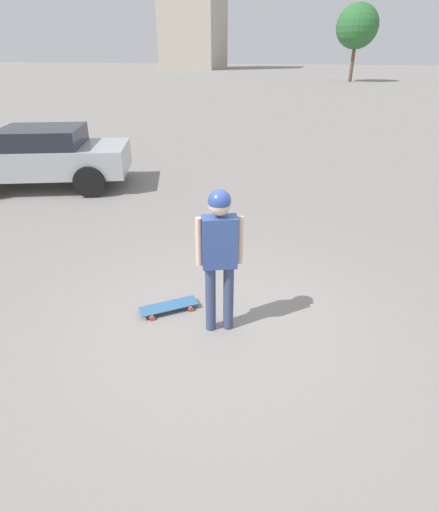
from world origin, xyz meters
The scene contains 5 objects.
ground_plane centered at (0.00, 0.00, 0.00)m, with size 220.00×220.00×0.00m, color gray.
person centered at (0.00, 0.00, 1.10)m, with size 0.49×0.33×1.76m.
skateboard centered at (-0.73, 0.18, 0.06)m, with size 0.74×0.64×0.08m.
car_parked_near centered at (-5.66, 4.41, 0.77)m, with size 4.45×3.09×1.43m.
tree_distant centered at (2.35, 46.19, 5.30)m, with size 4.34×4.34×7.49m.
Camera 1 is at (1.04, -3.82, 3.03)m, focal length 28.00 mm.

